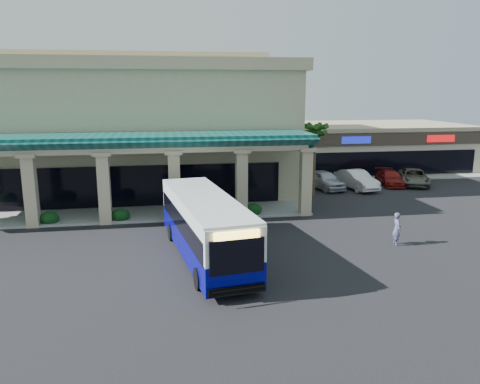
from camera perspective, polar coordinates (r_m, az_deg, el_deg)
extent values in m
plane|color=black|center=(27.03, -1.13, -6.17)|extent=(110.00, 110.00, 0.00)
imported|color=#464669|center=(27.83, 18.58, -4.27)|extent=(0.52, 0.73, 1.88)
imported|color=#B9B8C3|center=(42.02, 10.23, 1.49)|extent=(2.99, 5.12, 1.64)
imported|color=silver|center=(42.55, 13.99, 1.47)|extent=(2.58, 5.26, 1.66)
imported|color=maroon|center=(45.21, 17.83, 1.66)|extent=(2.63, 4.87, 1.34)
imported|color=#5F5B4F|center=(46.00, 20.38, 1.73)|extent=(4.20, 5.79, 1.46)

